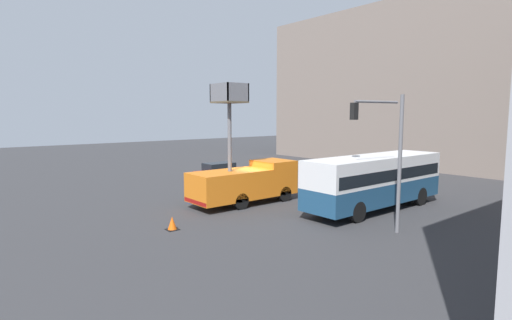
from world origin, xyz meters
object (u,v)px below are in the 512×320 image
(traffic_light_pole, at_px, (383,140))
(traffic_cone_near_truck, at_px, (172,224))
(utility_truck, at_px, (246,180))
(road_worker_directing, at_px, (302,192))
(road_worker_near_truck, at_px, (189,189))
(city_bus, at_px, (375,178))
(parked_car_curbside, at_px, (220,171))

(traffic_light_pole, bearing_deg, traffic_cone_near_truck, -126.72)
(utility_truck, xyz_separation_m, road_worker_directing, (3.23, 1.77, -0.52))
(traffic_light_pole, distance_m, road_worker_near_truck, 12.28)
(traffic_light_pole, bearing_deg, city_bus, 128.49)
(road_worker_directing, height_order, traffic_cone_near_truck, road_worker_directing)
(utility_truck, distance_m, road_worker_directing, 3.72)
(road_worker_directing, bearing_deg, city_bus, -84.40)
(city_bus, relative_size, parked_car_curbside, 2.21)
(road_worker_near_truck, height_order, parked_car_curbside, road_worker_near_truck)
(road_worker_directing, bearing_deg, road_worker_near_truck, 87.39)
(parked_car_curbside, bearing_deg, utility_truck, -24.70)
(road_worker_near_truck, bearing_deg, utility_truck, -84.08)
(road_worker_directing, distance_m, traffic_cone_near_truck, 8.22)
(utility_truck, bearing_deg, road_worker_directing, 28.71)
(utility_truck, relative_size, traffic_light_pole, 1.14)
(utility_truck, xyz_separation_m, traffic_cone_near_truck, (2.37, -6.38, -1.19))
(city_bus, relative_size, road_worker_directing, 5.28)
(traffic_cone_near_truck, bearing_deg, road_worker_directing, 83.99)
(parked_car_curbside, bearing_deg, road_worker_near_truck, -46.06)
(road_worker_directing, distance_m, parked_car_curbside, 12.28)
(city_bus, distance_m, road_worker_directing, 4.40)
(road_worker_near_truck, relative_size, road_worker_directing, 0.93)
(city_bus, relative_size, road_worker_near_truck, 5.70)
(traffic_light_pole, distance_m, parked_car_curbside, 17.89)
(traffic_light_pole, relative_size, road_worker_near_truck, 3.63)
(city_bus, relative_size, traffic_light_pole, 1.57)
(road_worker_near_truck, bearing_deg, parked_car_curbside, -0.79)
(city_bus, height_order, traffic_cone_near_truck, city_bus)
(traffic_light_pole, relative_size, parked_car_curbside, 1.41)
(utility_truck, height_order, road_worker_near_truck, utility_truck)
(traffic_light_pole, relative_size, road_worker_directing, 3.37)
(road_worker_near_truck, height_order, traffic_cone_near_truck, road_worker_near_truck)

